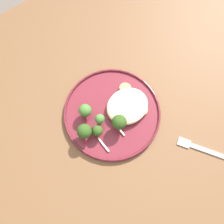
# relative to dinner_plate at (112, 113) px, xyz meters

# --- Properties ---
(ground) EXTENTS (6.00, 6.00, 0.00)m
(ground) POSITION_rel_dinner_plate_xyz_m (-0.06, -0.02, -0.75)
(ground) COLOR #665B51
(wooden_dining_table) EXTENTS (1.40, 1.00, 0.74)m
(wooden_dining_table) POSITION_rel_dinner_plate_xyz_m (-0.06, -0.02, -0.09)
(wooden_dining_table) COLOR brown
(wooden_dining_table) RESTS_ON ground
(dinner_plate) EXTENTS (0.29, 0.29, 0.02)m
(dinner_plate) POSITION_rel_dinner_plate_xyz_m (0.00, 0.00, 0.00)
(dinner_plate) COLOR maroon
(dinner_plate) RESTS_ON wooden_dining_table
(noodle_bed) EXTENTS (0.13, 0.11, 0.03)m
(noodle_bed) POSITION_rel_dinner_plate_xyz_m (-0.05, 0.01, 0.02)
(noodle_bed) COLOR beige
(noodle_bed) RESTS_ON dinner_plate
(seared_scallop_left_edge) EXTENTS (0.02, 0.02, 0.02)m
(seared_scallop_left_edge) POSITION_rel_dinner_plate_xyz_m (-0.06, -0.01, 0.01)
(seared_scallop_left_edge) COLOR #E5C689
(seared_scallop_left_edge) RESTS_ON dinner_plate
(seared_scallop_right_edge) EXTENTS (0.03, 0.03, 0.02)m
(seared_scallop_right_edge) POSITION_rel_dinner_plate_xyz_m (-0.00, 0.03, 0.01)
(seared_scallop_right_edge) COLOR beige
(seared_scallop_right_edge) RESTS_ON dinner_plate
(seared_scallop_front_small) EXTENTS (0.04, 0.04, 0.01)m
(seared_scallop_front_small) POSITION_rel_dinner_plate_xyz_m (-0.08, -0.04, 0.01)
(seared_scallop_front_small) COLOR #E5C689
(seared_scallop_front_small) RESTS_ON dinner_plate
(seared_scallop_half_hidden) EXTENTS (0.04, 0.04, 0.01)m
(seared_scallop_half_hidden) POSITION_rel_dinner_plate_xyz_m (-0.08, 0.05, 0.01)
(seared_scallop_half_hidden) COLOR #DBB77A
(seared_scallop_half_hidden) RESTS_ON dinner_plate
(seared_scallop_on_noodles) EXTENTS (0.03, 0.03, 0.01)m
(seared_scallop_on_noodles) POSITION_rel_dinner_plate_xyz_m (-0.05, 0.02, 0.01)
(seared_scallop_on_noodles) COLOR beige
(seared_scallop_on_noodles) RESTS_ON dinner_plate
(seared_scallop_tilted_round) EXTENTS (0.04, 0.04, 0.01)m
(seared_scallop_tilted_round) POSITION_rel_dinner_plate_xyz_m (-0.00, 0.00, 0.01)
(seared_scallop_tilted_round) COLOR #E5C689
(seared_scallop_tilted_round) RESTS_ON dinner_plate
(seared_scallop_tiny_bay) EXTENTS (0.03, 0.03, 0.01)m
(seared_scallop_tiny_bay) POSITION_rel_dinner_plate_xyz_m (-0.03, 0.03, 0.01)
(seared_scallop_tiny_bay) COLOR beige
(seared_scallop_tiny_bay) RESTS_ON dinner_plate
(broccoli_floret_front_edge) EXTENTS (0.03, 0.03, 0.05)m
(broccoli_floret_front_edge) POSITION_rel_dinner_plate_xyz_m (0.05, 0.00, 0.04)
(broccoli_floret_front_edge) COLOR #7A994C
(broccoli_floret_front_edge) RESTS_ON dinner_plate
(broccoli_floret_tall_stalk) EXTENTS (0.04, 0.04, 0.06)m
(broccoli_floret_tall_stalk) POSITION_rel_dinner_plate_xyz_m (0.01, 0.05, 0.04)
(broccoli_floret_tall_stalk) COLOR #89A356
(broccoli_floret_tall_stalk) RESTS_ON dinner_plate
(broccoli_floret_left_leaning) EXTENTS (0.04, 0.04, 0.05)m
(broccoli_floret_left_leaning) POSITION_rel_dinner_plate_xyz_m (0.07, -0.04, 0.04)
(broccoli_floret_left_leaning) COLOR #89A356
(broccoli_floret_left_leaning) RESTS_ON dinner_plate
(broccoli_floret_right_tilted) EXTENTS (0.03, 0.03, 0.05)m
(broccoli_floret_right_tilted) POSITION_rel_dinner_plate_xyz_m (0.07, 0.03, 0.03)
(broccoli_floret_right_tilted) COLOR #89A356
(broccoli_floret_right_tilted) RESTS_ON dinner_plate
(broccoli_floret_small_sprig) EXTENTS (0.04, 0.04, 0.06)m
(broccoli_floret_small_sprig) POSITION_rel_dinner_plate_xyz_m (0.10, 0.01, 0.04)
(broccoli_floret_small_sprig) COLOR #89A356
(broccoli_floret_small_sprig) RESTS_ON dinner_plate
(onion_sliver_long_sliver) EXTENTS (0.01, 0.04, 0.00)m
(onion_sliver_long_sliver) POSITION_rel_dinner_plate_xyz_m (0.01, 0.06, 0.01)
(onion_sliver_long_sliver) COLOR silver
(onion_sliver_long_sliver) RESTS_ON dinner_plate
(onion_sliver_pale_crescent) EXTENTS (0.01, 0.05, 0.00)m
(onion_sliver_pale_crescent) POSITION_rel_dinner_plate_xyz_m (0.08, 0.06, 0.01)
(onion_sliver_pale_crescent) COLOR silver
(onion_sliver_pale_crescent) RESTS_ON dinner_plate
(dinner_fork) EXTENTS (0.12, 0.16, 0.00)m
(dinner_fork) POSITION_rel_dinner_plate_xyz_m (-0.16, 0.25, -0.01)
(dinner_fork) COLOR silver
(dinner_fork) RESTS_ON wooden_dining_table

